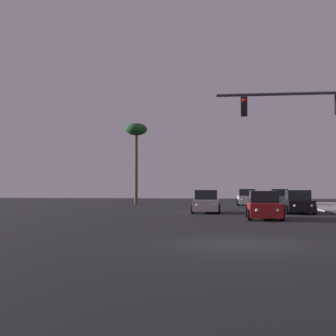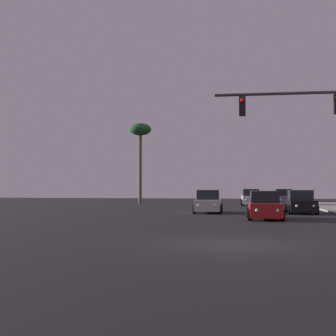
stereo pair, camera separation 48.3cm
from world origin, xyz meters
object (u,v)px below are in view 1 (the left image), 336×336
at_px(car_black, 298,203).
at_px(car_red, 264,206).
at_px(car_grey, 279,198).
at_px(palm_tree_far, 136,134).
at_px(car_white, 247,198).
at_px(car_silver, 206,202).

relative_size(car_black, car_red, 1.00).
distance_m(car_grey, palm_tree_far, 16.67).
xyz_separation_m(car_black, palm_tree_far, (-14.85, 15.24, 6.92)).
relative_size(car_black, car_white, 1.00).
xyz_separation_m(car_white, car_grey, (3.32, 0.31, 0.00)).
height_order(car_grey, palm_tree_far, palm_tree_far).
bearing_deg(palm_tree_far, car_black, -45.74).
relative_size(car_white, palm_tree_far, 0.49).
xyz_separation_m(car_white, palm_tree_far, (-11.83, 1.15, 6.92)).
height_order(car_black, palm_tree_far, palm_tree_far).
distance_m(car_red, car_grey, 21.02).
distance_m(car_red, car_white, 20.46).
height_order(car_white, car_grey, same).
xyz_separation_m(car_red, car_white, (-0.07, 20.46, 0.00)).
bearing_deg(palm_tree_far, car_grey, -3.16).
bearing_deg(car_red, car_white, -89.67).
bearing_deg(car_silver, car_grey, -115.87).
distance_m(car_white, car_grey, 3.33).
bearing_deg(car_silver, car_black, -179.80).
bearing_deg(car_red, car_grey, -98.76).
bearing_deg(car_silver, car_red, 119.94).
relative_size(car_silver, car_red, 1.00).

